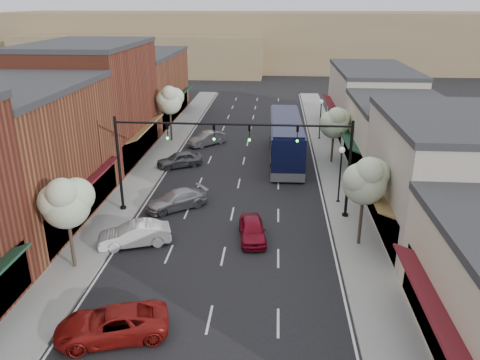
% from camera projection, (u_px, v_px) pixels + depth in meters
% --- Properties ---
extents(ground, '(160.00, 160.00, 0.00)m').
position_uv_depth(ground, '(219.00, 274.00, 26.18)').
color(ground, black).
rests_on(ground, ground).
extents(sidewalk_left, '(2.80, 73.00, 0.15)m').
position_uv_depth(sidewalk_left, '(154.00, 163.00, 43.98)').
color(sidewalk_left, gray).
rests_on(sidewalk_left, ground).
extents(sidewalk_right, '(2.80, 73.00, 0.15)m').
position_uv_depth(sidewalk_right, '(334.00, 167.00, 42.77)').
color(sidewalk_right, gray).
rests_on(sidewalk_right, ground).
extents(curb_left, '(0.25, 73.00, 0.17)m').
position_uv_depth(curb_left, '(168.00, 163.00, 43.88)').
color(curb_left, gray).
rests_on(curb_left, ground).
extents(curb_right, '(0.25, 73.00, 0.17)m').
position_uv_depth(curb_right, '(319.00, 167.00, 42.87)').
color(curb_right, gray).
rests_on(curb_right, ground).
extents(bldg_left_midnear, '(10.14, 14.10, 9.40)m').
position_uv_depth(bldg_left_midnear, '(17.00, 156.00, 31.12)').
color(bldg_left_midnear, brown).
rests_on(bldg_left_midnear, ground).
extents(bldg_left_midfar, '(10.14, 14.10, 10.90)m').
position_uv_depth(bldg_left_midfar, '(93.00, 103.00, 43.89)').
color(bldg_left_midfar, brown).
rests_on(bldg_left_midfar, ground).
extents(bldg_left_far, '(10.14, 18.10, 8.40)m').
position_uv_depth(bldg_left_far, '(141.00, 87.00, 59.23)').
color(bldg_left_far, brown).
rests_on(bldg_left_far, ground).
extents(bldg_right_midnear, '(9.14, 12.10, 7.90)m').
position_uv_depth(bldg_right_midnear, '(446.00, 178.00, 29.38)').
color(bldg_right_midnear, '#ACA193').
rests_on(bldg_right_midnear, ground).
extents(bldg_right_midfar, '(9.14, 12.10, 6.40)m').
position_uv_depth(bldg_right_midfar, '(399.00, 138.00, 40.82)').
color(bldg_right_midfar, '#BFB598').
rests_on(bldg_right_midfar, ground).
extents(bldg_right_far, '(9.14, 16.10, 7.40)m').
position_uv_depth(bldg_right_far, '(370.00, 100.00, 53.68)').
color(bldg_right_far, '#ACA193').
rests_on(bldg_right_far, ground).
extents(hill_far, '(120.00, 30.00, 12.00)m').
position_uv_depth(hill_far, '(265.00, 40.00, 107.82)').
color(hill_far, '#7A6647').
rests_on(hill_far, ground).
extents(hill_near, '(50.00, 20.00, 8.00)m').
position_uv_depth(hill_near, '(145.00, 53.00, 99.16)').
color(hill_near, '#7A6647').
rests_on(hill_near, ground).
extents(signal_mast_right, '(8.22, 0.46, 7.00)m').
position_uv_depth(signal_mast_right, '(315.00, 154.00, 31.57)').
color(signal_mast_right, black).
rests_on(signal_mast_right, ground).
extents(signal_mast_left, '(8.22, 0.46, 7.00)m').
position_uv_depth(signal_mast_left, '(151.00, 151.00, 32.37)').
color(signal_mast_left, black).
rests_on(signal_mast_left, ground).
extents(tree_right_near, '(2.85, 2.65, 5.95)m').
position_uv_depth(tree_right_near, '(366.00, 179.00, 27.66)').
color(tree_right_near, '#47382B').
rests_on(tree_right_near, ground).
extents(tree_right_far, '(2.85, 2.65, 5.43)m').
position_uv_depth(tree_right_far, '(335.00, 122.00, 42.72)').
color(tree_right_far, '#47382B').
rests_on(tree_right_far, ground).
extents(tree_left_near, '(2.85, 2.65, 5.69)m').
position_uv_depth(tree_left_near, '(66.00, 201.00, 25.21)').
color(tree_left_near, '#47382B').
rests_on(tree_left_near, ground).
extents(tree_left_far, '(2.85, 2.65, 6.13)m').
position_uv_depth(tree_left_far, '(170.00, 100.00, 49.28)').
color(tree_left_far, '#47382B').
rests_on(tree_left_far, ground).
extents(lamp_post_near, '(0.44, 0.44, 4.44)m').
position_uv_depth(lamp_post_near, '(341.00, 166.00, 34.32)').
color(lamp_post_near, black).
rests_on(lamp_post_near, ground).
extents(lamp_post_far, '(0.44, 0.44, 4.44)m').
position_uv_depth(lamp_post_far, '(321.00, 113.00, 50.61)').
color(lamp_post_far, black).
rests_on(lamp_post_far, ground).
extents(coach_bus, '(3.16, 13.24, 4.03)m').
position_uv_depth(coach_bus, '(286.00, 139.00, 44.36)').
color(coach_bus, black).
rests_on(coach_bus, ground).
extents(red_hatchback, '(2.12, 4.16, 1.36)m').
position_uv_depth(red_hatchback, '(252.00, 229.00, 29.83)').
color(red_hatchback, maroon).
rests_on(red_hatchback, ground).
extents(parked_car_a, '(5.52, 3.67, 1.41)m').
position_uv_depth(parked_car_a, '(112.00, 324.00, 21.06)').
color(parked_car_a, maroon).
rests_on(parked_car_a, ground).
extents(parked_car_b, '(4.71, 2.93, 1.46)m').
position_uv_depth(parked_car_b, '(135.00, 234.00, 29.09)').
color(parked_car_b, silver).
rests_on(parked_car_b, ground).
extents(parked_car_c, '(4.86, 4.30, 1.35)m').
position_uv_depth(parked_car_c, '(176.00, 200.00, 34.29)').
color(parked_car_c, '#A1A1A6').
rests_on(parked_car_c, ground).
extents(parked_car_d, '(4.45, 3.53, 1.42)m').
position_uv_depth(parked_car_d, '(179.00, 159.00, 42.93)').
color(parked_car_d, '#585B60').
rests_on(parked_car_d, ground).
extents(parked_car_e, '(4.10, 4.08, 1.41)m').
position_uv_depth(parked_car_e, '(207.00, 139.00, 49.46)').
color(parked_car_e, gray).
rests_on(parked_car_e, ground).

